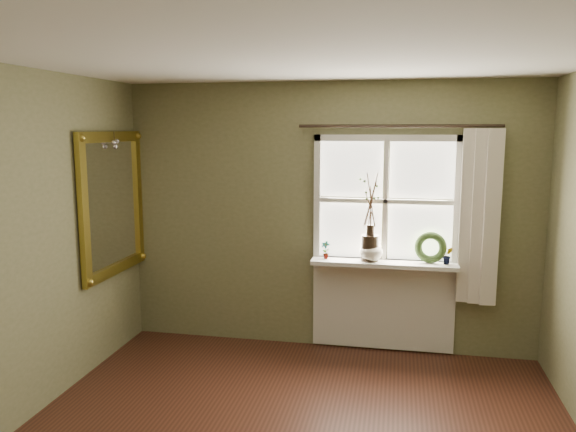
# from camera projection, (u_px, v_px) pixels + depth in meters

# --- Properties ---
(ceiling) EXTENTS (4.50, 4.50, 0.00)m
(ceiling) POSITION_uv_depth(u_px,v_px,m) (279.00, 47.00, 3.07)
(ceiling) COLOR silver
(ceiling) RESTS_ON ground
(wall_back) EXTENTS (4.00, 0.10, 2.60)m
(wall_back) POSITION_uv_depth(u_px,v_px,m) (328.00, 217.00, 5.50)
(wall_back) COLOR #6B6A46
(wall_back) RESTS_ON ground
(window_frame) EXTENTS (1.36, 0.06, 1.24)m
(window_frame) POSITION_uv_depth(u_px,v_px,m) (385.00, 201.00, 5.30)
(window_frame) COLOR silver
(window_frame) RESTS_ON wall_back
(window_sill) EXTENTS (1.36, 0.26, 0.04)m
(window_sill) POSITION_uv_depth(u_px,v_px,m) (384.00, 263.00, 5.28)
(window_sill) COLOR silver
(window_sill) RESTS_ON wall_back
(window_apron) EXTENTS (1.36, 0.04, 0.88)m
(window_apron) POSITION_uv_depth(u_px,v_px,m) (383.00, 305.00, 5.46)
(window_apron) COLOR silver
(window_apron) RESTS_ON ground
(dark_jug) EXTENTS (0.18, 0.18, 0.25)m
(dark_jug) POSITION_uv_depth(u_px,v_px,m) (370.00, 248.00, 5.28)
(dark_jug) COLOR black
(dark_jug) RESTS_ON window_sill
(cream_vase) EXTENTS (0.28, 0.28, 0.23)m
(cream_vase) POSITION_uv_depth(u_px,v_px,m) (371.00, 249.00, 5.28)
(cream_vase) COLOR beige
(cream_vase) RESTS_ON window_sill
(wreath) EXTENTS (0.31, 0.17, 0.30)m
(wreath) POSITION_uv_depth(u_px,v_px,m) (430.00, 251.00, 5.22)
(wreath) COLOR #304820
(wreath) RESTS_ON window_sill
(potted_plant_left) EXTENTS (0.11, 0.09, 0.17)m
(potted_plant_left) POSITION_uv_depth(u_px,v_px,m) (326.00, 250.00, 5.37)
(potted_plant_left) COLOR #304820
(potted_plant_left) RESTS_ON window_sill
(potted_plant_right) EXTENTS (0.10, 0.09, 0.16)m
(potted_plant_right) POSITION_uv_depth(u_px,v_px,m) (448.00, 256.00, 5.15)
(potted_plant_right) COLOR #304820
(potted_plant_right) RESTS_ON window_sill
(curtain) EXTENTS (0.36, 0.12, 1.59)m
(curtain) POSITION_uv_depth(u_px,v_px,m) (479.00, 217.00, 5.06)
(curtain) COLOR beige
(curtain) RESTS_ON wall_back
(curtain_rod) EXTENTS (1.84, 0.03, 0.03)m
(curtain_rod) POSITION_uv_depth(u_px,v_px,m) (399.00, 126.00, 5.11)
(curtain_rod) COLOR black
(curtain_rod) RESTS_ON wall_back
(gilt_mirror) EXTENTS (0.10, 1.13, 1.34)m
(gilt_mirror) POSITION_uv_depth(u_px,v_px,m) (113.00, 203.00, 5.27)
(gilt_mirror) COLOR white
(gilt_mirror) RESTS_ON wall_left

